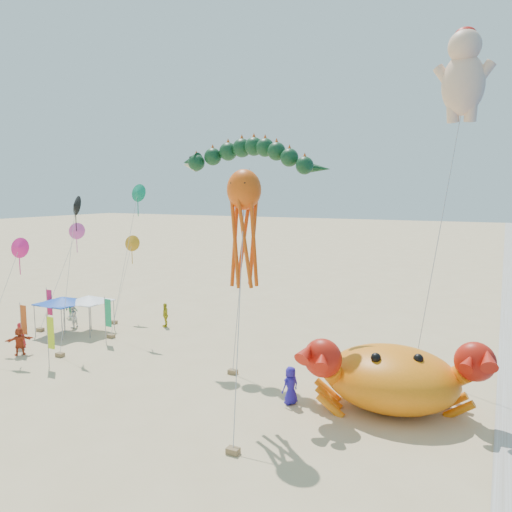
{
  "coord_description": "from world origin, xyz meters",
  "views": [
    {
      "loc": [
        10.89,
        -23.79,
        10.23
      ],
      "look_at": [
        -2.0,
        2.0,
        6.5
      ],
      "focal_mm": 35.0,
      "sensor_mm": 36.0,
      "label": 1
    }
  ],
  "objects": [
    {
      "name": "small_kites",
      "position": [
        -15.56,
        2.48,
        7.1
      ],
      "size": [
        7.35,
        13.74,
        10.82
      ],
      "color": "#0B8159",
      "rests_on": "ground"
    },
    {
      "name": "dragon_kite",
      "position": [
        -2.89,
        2.63,
        12.02
      ],
      "size": [
        9.72,
        4.29,
        13.1
      ],
      "color": "#0E341A",
      "rests_on": "ground"
    },
    {
      "name": "beachgoers",
      "position": [
        -12.09,
        0.67,
        0.88
      ],
      "size": [
        27.41,
        10.86,
        1.86
      ],
      "color": "gold",
      "rests_on": "ground"
    },
    {
      "name": "canopy_white",
      "position": [
        -16.05,
        2.7,
        2.44
      ],
      "size": [
        2.97,
        2.97,
        2.71
      ],
      "color": "gray",
      "rests_on": "ground"
    },
    {
      "name": "canopy_blue",
      "position": [
        -17.43,
        1.52,
        2.44
      ],
      "size": [
        3.22,
        3.22,
        2.71
      ],
      "color": "gray",
      "rests_on": "ground"
    },
    {
      "name": "feather_flags",
      "position": [
        -15.1,
        -0.98,
        2.01
      ],
      "size": [
        7.17,
        5.72,
        3.2
      ],
      "color": "gray",
      "rests_on": "ground"
    },
    {
      "name": "cherub_kite",
      "position": [
        8.48,
        5.62,
        16.45
      ],
      "size": [
        3.05,
        2.37,
        18.77
      ],
      "color": "#FFC49B",
      "rests_on": "ground"
    },
    {
      "name": "octopus_kite",
      "position": [
        0.32,
        -3.85,
        8.95
      ],
      "size": [
        2.58,
        4.78,
        11.23
      ],
      "color": "#EF520C",
      "rests_on": "ground"
    },
    {
      "name": "ground",
      "position": [
        0.0,
        0.0,
        0.0
      ],
      "size": [
        320.0,
        320.0,
        0.0
      ],
      "primitive_type": "plane",
      "color": "#D1B784",
      "rests_on": "ground"
    },
    {
      "name": "crab_inflatable",
      "position": [
        6.51,
        -0.83,
        1.63
      ],
      "size": [
        8.43,
        7.12,
        3.69
      ],
      "color": "orange",
      "rests_on": "ground"
    }
  ]
}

